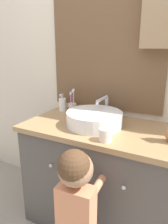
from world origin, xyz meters
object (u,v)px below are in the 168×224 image
object	(u,v)px
toothbrush_holder	(73,107)
soap_dispenser	(62,104)
drinking_cup	(106,135)
child_figure	(76,205)
sink_basin	(95,118)

from	to	relation	value
toothbrush_holder	soap_dispenser	distance (m)	0.09
soap_dispenser	drinking_cup	size ratio (longest dim) A/B	1.86
toothbrush_holder	soap_dispenser	world-z (taller)	toothbrush_holder
toothbrush_holder	child_figure	distance (m)	0.86
soap_dispenser	child_figure	bearing A→B (deg)	-52.59
sink_basin	drinking_cup	bearing A→B (deg)	-51.07
sink_basin	child_figure	world-z (taller)	sink_basin
sink_basin	child_figure	size ratio (longest dim) A/B	0.51
soap_dispenser	child_figure	xyz separation A→B (m)	(0.51, -0.67, -0.31)
child_figure	sink_basin	bearing A→B (deg)	104.54
sink_basin	toothbrush_holder	size ratio (longest dim) A/B	2.27
toothbrush_holder	drinking_cup	distance (m)	0.62
child_figure	drinking_cup	size ratio (longest dim) A/B	10.96
soap_dispenser	child_figure	size ratio (longest dim) A/B	0.17
sink_basin	child_figure	bearing A→B (deg)	-75.46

